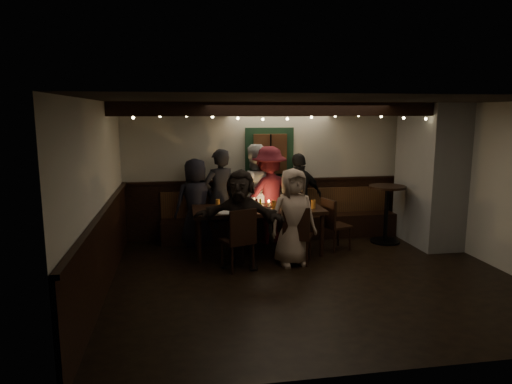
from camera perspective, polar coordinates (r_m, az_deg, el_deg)
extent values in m
cube|color=black|center=(6.96, 7.26, -10.72)|extent=(6.00, 5.00, 0.01)
cube|color=black|center=(6.52, 7.77, 11.29)|extent=(6.00, 5.00, 0.01)
cube|color=beige|center=(9.01, 2.84, 2.66)|extent=(6.00, 0.01, 2.60)
cube|color=beige|center=(6.42, -19.09, -0.86)|extent=(0.01, 5.00, 2.60)
cube|color=beige|center=(8.02, 28.49, 0.55)|extent=(0.01, 5.00, 2.60)
cube|color=black|center=(9.11, 2.84, -2.05)|extent=(6.00, 0.05, 1.10)
cube|color=black|center=(6.59, -18.45, -7.27)|extent=(0.05, 5.00, 1.10)
cube|color=gray|center=(9.05, 20.90, 2.05)|extent=(0.70, 1.40, 2.60)
cube|color=black|center=(8.95, 3.17, -4.41)|extent=(4.60, 0.45, 0.45)
cube|color=#422616|center=(9.02, 2.94, -1.20)|extent=(4.60, 0.06, 0.50)
cube|color=#183722|center=(8.87, 1.69, 4.82)|extent=(0.95, 0.04, 1.00)
cube|color=#422616|center=(8.81, 1.76, 4.79)|extent=(0.64, 0.12, 0.76)
cube|color=black|center=(7.48, 5.44, 10.27)|extent=(6.00, 0.16, 0.22)
sphere|color=#FFE599|center=(7.24, -15.11, 8.96)|extent=(0.04, 0.04, 0.04)
sphere|color=#FFE599|center=(7.21, -11.91, 9.27)|extent=(0.04, 0.04, 0.04)
sphere|color=#FFE599|center=(7.21, -8.69, 9.42)|extent=(0.04, 0.04, 0.04)
sphere|color=#FFE599|center=(7.22, -5.47, 9.36)|extent=(0.04, 0.04, 0.04)
sphere|color=#FFE599|center=(7.26, -2.28, 9.19)|extent=(0.04, 0.04, 0.04)
sphere|color=#FFE599|center=(7.33, 0.86, 9.08)|extent=(0.04, 0.04, 0.04)
sphere|color=#FFE599|center=(7.41, 3.95, 9.11)|extent=(0.04, 0.04, 0.04)
sphere|color=#FFE599|center=(7.51, 6.96, 9.26)|extent=(0.04, 0.04, 0.04)
sphere|color=#FFE599|center=(7.64, 9.88, 9.37)|extent=(0.04, 0.04, 0.04)
sphere|color=#FFE599|center=(7.78, 12.70, 9.32)|extent=(0.04, 0.04, 0.04)
sphere|color=#FFE599|center=(7.94, 15.40, 9.10)|extent=(0.04, 0.04, 0.04)
sphere|color=#FFE599|center=(8.11, 17.98, 8.80)|extent=(0.04, 0.04, 0.04)
sphere|color=#FFE599|center=(8.30, 20.46, 8.56)|extent=(0.04, 0.04, 0.04)
sphere|color=#FFE599|center=(8.51, 22.82, 8.48)|extent=(0.04, 0.04, 0.04)
cube|color=black|center=(7.92, 0.24, -2.24)|extent=(2.25, 0.96, 0.06)
cylinder|color=black|center=(7.53, -7.10, -6.12)|extent=(0.07, 0.07, 0.74)
cylinder|color=black|center=(8.29, -7.35, -4.62)|extent=(0.07, 0.07, 0.74)
cylinder|color=black|center=(7.88, 8.23, -5.40)|extent=(0.07, 0.07, 0.74)
cylinder|color=black|center=(8.61, 6.62, -4.04)|extent=(0.07, 0.07, 0.74)
cylinder|color=#BF7226|center=(7.95, -4.81, -1.44)|extent=(0.07, 0.07, 0.15)
cylinder|color=#BF7226|center=(7.69, -2.25, -1.80)|extent=(0.07, 0.07, 0.15)
cylinder|color=silver|center=(8.09, -0.39, -1.21)|extent=(0.07, 0.07, 0.15)
cylinder|color=#BF7226|center=(7.81, 2.24, -1.61)|extent=(0.07, 0.07, 0.15)
cylinder|color=silver|center=(8.17, 4.34, -1.12)|extent=(0.07, 0.07, 0.15)
cylinder|color=#BF7226|center=(7.92, 7.19, -1.52)|extent=(0.07, 0.07, 0.15)
cylinder|color=white|center=(7.52, -3.93, -2.61)|extent=(0.28, 0.28, 0.02)
cube|color=#B2B2B7|center=(7.85, 0.31, -1.90)|extent=(0.17, 0.11, 0.05)
cylinder|color=#990C0C|center=(7.84, 0.08, -1.49)|extent=(0.04, 0.04, 0.17)
cylinder|color=gold|center=(7.85, 0.54, -1.47)|extent=(0.04, 0.04, 0.17)
cylinder|color=silver|center=(7.99, 1.63, -1.58)|extent=(0.05, 0.05, 0.09)
sphere|color=#FFB24C|center=(7.98, 1.63, -1.13)|extent=(0.03, 0.03, 0.03)
cube|color=black|center=(7.17, -2.33, -6.12)|extent=(0.57, 0.57, 0.04)
cube|color=black|center=(6.92, -1.60, -4.32)|extent=(0.44, 0.19, 0.51)
cylinder|color=black|center=(7.47, -1.68, -7.36)|extent=(0.04, 0.04, 0.44)
cylinder|color=black|center=(7.17, -0.36, -8.13)|extent=(0.04, 0.04, 0.44)
cylinder|color=black|center=(7.32, -4.24, -7.75)|extent=(0.04, 0.04, 0.44)
cylinder|color=black|center=(7.01, -3.00, -8.56)|extent=(0.04, 0.04, 0.44)
cube|color=black|center=(7.50, 5.26, -5.51)|extent=(0.58, 0.58, 0.04)
cube|color=black|center=(7.25, 5.04, -3.86)|extent=(0.42, 0.22, 0.50)
cylinder|color=black|center=(7.71, 6.75, -6.92)|extent=(0.04, 0.04, 0.43)
cylinder|color=black|center=(7.38, 6.38, -7.70)|extent=(0.04, 0.04, 0.43)
cylinder|color=black|center=(7.76, 4.15, -6.76)|extent=(0.04, 0.04, 0.43)
cylinder|color=black|center=(7.43, 3.66, -7.52)|extent=(0.04, 0.04, 0.43)
cube|color=black|center=(8.32, 10.05, -4.19)|extent=(0.53, 0.53, 0.04)
cube|color=black|center=(8.15, 9.04, -2.58)|extent=(0.16, 0.41, 0.48)
cylinder|color=black|center=(8.35, 11.65, -5.79)|extent=(0.04, 0.04, 0.41)
cylinder|color=black|center=(8.15, 9.77, -6.13)|extent=(0.04, 0.04, 0.41)
cylinder|color=black|center=(8.61, 10.24, -5.27)|extent=(0.04, 0.04, 0.41)
cylinder|color=black|center=(8.41, 8.38, -5.58)|extent=(0.04, 0.04, 0.41)
cylinder|color=black|center=(9.08, 15.79, -5.94)|extent=(0.55, 0.55, 0.03)
cylinder|color=black|center=(8.95, 15.95, -2.75)|extent=(0.07, 0.07, 1.07)
cylinder|color=black|center=(8.85, 16.11, 0.62)|extent=(0.68, 0.68, 0.04)
imported|color=black|center=(8.47, -7.52, -1.25)|extent=(0.90, 0.70, 1.62)
imported|color=black|center=(8.54, -4.55, -0.57)|extent=(0.76, 0.65, 1.78)
imported|color=#BCBCBC|center=(8.62, -0.24, -0.16)|extent=(0.93, 0.74, 1.86)
imported|color=#53141C|center=(8.54, 1.56, -0.38)|extent=(1.34, 1.07, 1.82)
imported|color=black|center=(8.75, 5.42, -0.64)|extent=(1.06, 0.69, 1.68)
imported|color=black|center=(7.16, -1.93, -3.42)|extent=(1.52, 1.00, 1.57)
imported|color=tan|center=(7.33, 4.62, -3.14)|extent=(0.83, 0.61, 1.57)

